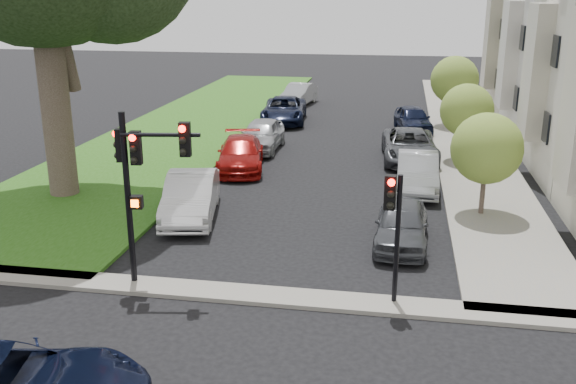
% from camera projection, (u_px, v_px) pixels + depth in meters
% --- Properties ---
extents(ground, '(140.00, 140.00, 0.00)m').
position_uv_depth(ground, '(251.00, 337.00, 14.97)').
color(ground, black).
rests_on(ground, ground).
extents(grass_strip, '(8.00, 44.00, 0.12)m').
position_uv_depth(grass_strip, '(197.00, 123.00, 39.00)').
color(grass_strip, '#23530E').
rests_on(grass_strip, ground).
extents(sidewalk_right, '(3.50, 44.00, 0.12)m').
position_uv_depth(sidewalk_right, '(463.00, 132.00, 36.38)').
color(sidewalk_right, gray).
rests_on(sidewalk_right, ground).
extents(sidewalk_cross, '(60.00, 1.00, 0.12)m').
position_uv_depth(sidewalk_cross, '(268.00, 296.00, 16.83)').
color(sidewalk_cross, gray).
rests_on(sidewalk_cross, ground).
extents(house_d, '(7.70, 7.55, 15.97)m').
position_uv_depth(house_d, '(558.00, 4.00, 39.49)').
color(house_d, gray).
rests_on(house_d, ground).
extents(small_tree_a, '(2.49, 2.49, 3.74)m').
position_uv_depth(small_tree_a, '(487.00, 149.00, 22.25)').
color(small_tree_a, '#352921').
rests_on(small_tree_a, ground).
extents(small_tree_b, '(2.46, 2.46, 3.69)m').
position_uv_depth(small_tree_b, '(467.00, 110.00, 29.55)').
color(small_tree_b, '#352921').
rests_on(small_tree_b, ground).
extents(small_tree_c, '(2.77, 2.77, 4.16)m').
position_uv_depth(small_tree_c, '(455.00, 80.00, 37.29)').
color(small_tree_c, '#352921').
rests_on(small_tree_c, ground).
extents(traffic_signal_main, '(2.34, 0.61, 4.79)m').
position_uv_depth(traffic_signal_main, '(140.00, 169.00, 16.65)').
color(traffic_signal_main, black).
rests_on(traffic_signal_main, ground).
extents(traffic_signal_secondary, '(0.45, 0.36, 3.48)m').
position_uv_depth(traffic_signal_secondary, '(394.00, 216.00, 15.79)').
color(traffic_signal_secondary, black).
rests_on(traffic_signal_secondary, ground).
extents(car_parked_0, '(1.75, 4.11, 1.38)m').
position_uv_depth(car_parked_0, '(402.00, 224.00, 20.22)').
color(car_parked_0, '#3F4247').
rests_on(car_parked_0, ground).
extents(car_parked_1, '(1.59, 4.54, 1.50)m').
position_uv_depth(car_parked_1, '(417.00, 172.00, 25.76)').
color(car_parked_1, '#999BA0').
rests_on(car_parked_1, ground).
extents(car_parked_2, '(2.82, 5.51, 1.49)m').
position_uv_depth(car_parked_2, '(410.00, 146.00, 30.17)').
color(car_parked_2, '#3F4247').
rests_on(car_parked_2, ground).
extents(car_parked_3, '(2.49, 4.53, 1.46)m').
position_uv_depth(car_parked_3, '(413.00, 119.00, 36.61)').
color(car_parked_3, black).
rests_on(car_parked_3, ground).
extents(car_parked_5, '(2.60, 5.04, 1.58)m').
position_uv_depth(car_parked_5, '(191.00, 196.00, 22.60)').
color(car_parked_5, silver).
rests_on(car_parked_5, ground).
extents(car_parked_6, '(2.90, 5.18, 1.42)m').
position_uv_depth(car_parked_6, '(241.00, 154.00, 28.84)').
color(car_parked_6, maroon).
rests_on(car_parked_6, ground).
extents(car_parked_7, '(1.87, 4.60, 1.56)m').
position_uv_depth(car_parked_7, '(261.00, 135.00, 32.33)').
color(car_parked_7, '#999BA0').
rests_on(car_parked_7, ground).
extents(car_parked_8, '(3.08, 5.72, 1.53)m').
position_uv_depth(car_parked_8, '(284.00, 110.00, 39.23)').
color(car_parked_8, black).
rests_on(car_parked_8, ground).
extents(car_parked_9, '(2.22, 4.68, 1.48)m').
position_uv_depth(car_parked_9, '(299.00, 94.00, 45.24)').
color(car_parked_9, '#999BA0').
rests_on(car_parked_9, ground).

